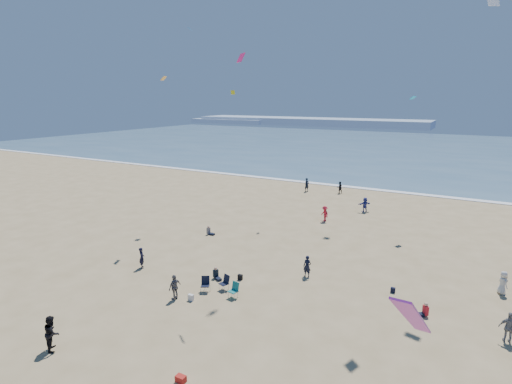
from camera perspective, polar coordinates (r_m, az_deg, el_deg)
The scene contains 12 objects.
ocean at distance 105.92m, azimuth 22.62°, elevation 5.59°, with size 220.00×100.00×0.06m, color #476B84.
surf_line at distance 57.13m, azimuth 16.51°, elevation 0.34°, with size 220.00×1.20×0.08m, color white.
headland_far at distance 193.66m, azimuth 7.40°, elevation 9.96°, with size 110.00×20.00×3.20m, color #7A8EA8.
headland_near at distance 207.58m, azimuth -3.60°, elevation 10.09°, with size 40.00×14.00×2.00m, color #7A8EA8.
standing_flyers at distance 30.66m, azimuth 9.96°, elevation -8.83°, with size 26.06×49.99×1.84m.
seated_group at distance 24.43m, azimuth -1.02°, elevation -15.70°, with size 20.16×19.29×0.84m.
chair_cluster at distance 26.39m, azimuth -5.09°, elevation -13.23°, with size 2.76×1.59×1.00m.
white_tote at distance 25.89m, azimuth -9.29°, elevation -14.65°, with size 0.35×0.20×0.40m, color silver.
black_backpack at distance 28.20m, azimuth -2.28°, elevation -12.06°, with size 0.30×0.22×0.38m, color black.
cooler at distance 19.75m, azimuth -10.70°, elevation -24.75°, with size 0.45×0.30×0.30m, color #B12019.
navy_bag at distance 27.96m, azimuth 18.97°, elevation -13.11°, with size 0.28×0.18×0.34m, color black.
kites_aloft at distance 22.78m, azimuth 24.56°, elevation 17.94°, with size 41.46×41.87×28.53m.
Camera 1 is at (11.77, -9.56, 12.23)m, focal length 28.00 mm.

